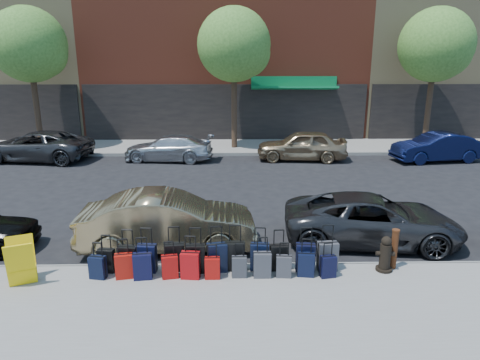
{
  "coord_description": "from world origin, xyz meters",
  "views": [
    {
      "loc": [
        0.39,
        -13.58,
        4.74
      ],
      "look_at": [
        0.61,
        -1.5,
        1.35
      ],
      "focal_mm": 32.0,
      "sensor_mm": 36.0,
      "label": 1
    }
  ],
  "objects_px": {
    "display_rack": "(21,262)",
    "car_near_1": "(168,222)",
    "tree_right": "(438,47)",
    "tree_left": "(32,47)",
    "car_far_2": "(302,145)",
    "fire_hydrant": "(385,255)",
    "car_far_3": "(437,147)",
    "suitcase_front_5": "(217,258)",
    "car_near_2": "(372,219)",
    "car_far_1": "(168,148)",
    "bollard": "(394,248)",
    "tree_center": "(237,47)",
    "car_far_0": "(37,146)"
  },
  "relations": [
    {
      "from": "tree_center",
      "to": "car_near_2",
      "type": "distance_m",
      "value": 13.77
    },
    {
      "from": "suitcase_front_5",
      "to": "car_near_2",
      "type": "bearing_deg",
      "value": 14.34
    },
    {
      "from": "bollard",
      "to": "tree_left",
      "type": "bearing_deg",
      "value": 134.33
    },
    {
      "from": "display_rack",
      "to": "car_far_0",
      "type": "xyz_separation_m",
      "value": [
        -5.04,
        12.34,
        0.09
      ]
    },
    {
      "from": "car_near_2",
      "to": "car_far_1",
      "type": "distance_m",
      "value": 12.03
    },
    {
      "from": "suitcase_front_5",
      "to": "car_far_1",
      "type": "bearing_deg",
      "value": 92.63
    },
    {
      "from": "tree_center",
      "to": "bollard",
      "type": "bearing_deg",
      "value": -76.53
    },
    {
      "from": "tree_right",
      "to": "car_far_2",
      "type": "relative_size",
      "value": 1.68
    },
    {
      "from": "fire_hydrant",
      "to": "car_near_2",
      "type": "height_order",
      "value": "car_near_2"
    },
    {
      "from": "tree_right",
      "to": "car_far_0",
      "type": "bearing_deg",
      "value": -173.15
    },
    {
      "from": "display_rack",
      "to": "car_near_2",
      "type": "height_order",
      "value": "car_near_2"
    },
    {
      "from": "bollard",
      "to": "car_far_1",
      "type": "xyz_separation_m",
      "value": [
        -6.78,
        11.68,
        -0.01
      ]
    },
    {
      "from": "display_rack",
      "to": "car_near_1",
      "type": "bearing_deg",
      "value": 12.63
    },
    {
      "from": "tree_right",
      "to": "display_rack",
      "type": "bearing_deg",
      "value": -135.87
    },
    {
      "from": "suitcase_front_5",
      "to": "car_far_3",
      "type": "distance_m",
      "value": 15.3
    },
    {
      "from": "fire_hydrant",
      "to": "car_near_1",
      "type": "relative_size",
      "value": 0.18
    },
    {
      "from": "bollard",
      "to": "car_far_1",
      "type": "distance_m",
      "value": 13.51
    },
    {
      "from": "car_near_2",
      "to": "car_far_3",
      "type": "bearing_deg",
      "value": -26.5
    },
    {
      "from": "car_far_2",
      "to": "car_far_3",
      "type": "xyz_separation_m",
      "value": [
        6.49,
        -0.41,
        -0.04
      ]
    },
    {
      "from": "bollard",
      "to": "car_near_2",
      "type": "xyz_separation_m",
      "value": [
        0.07,
        1.8,
        0.01
      ]
    },
    {
      "from": "tree_center",
      "to": "display_rack",
      "type": "distance_m",
      "value": 16.24
    },
    {
      "from": "tree_right",
      "to": "fire_hydrant",
      "type": "height_order",
      "value": "tree_right"
    },
    {
      "from": "car_far_2",
      "to": "car_far_0",
      "type": "bearing_deg",
      "value": -85.2
    },
    {
      "from": "tree_center",
      "to": "suitcase_front_5",
      "type": "height_order",
      "value": "tree_center"
    },
    {
      "from": "tree_right",
      "to": "suitcase_front_5",
      "type": "relative_size",
      "value": 6.83
    },
    {
      "from": "suitcase_front_5",
      "to": "car_far_2",
      "type": "bearing_deg",
      "value": 61.77
    },
    {
      "from": "car_far_0",
      "to": "car_far_2",
      "type": "bearing_deg",
      "value": 97.26
    },
    {
      "from": "car_far_1",
      "to": "car_far_2",
      "type": "bearing_deg",
      "value": 96.21
    },
    {
      "from": "bollard",
      "to": "car_far_2",
      "type": "xyz_separation_m",
      "value": [
        -0.26,
        11.68,
        0.11
      ]
    },
    {
      "from": "display_rack",
      "to": "car_near_1",
      "type": "xyz_separation_m",
      "value": [
        2.82,
        2.02,
        0.11
      ]
    },
    {
      "from": "car_near_2",
      "to": "suitcase_front_5",
      "type": "bearing_deg",
      "value": 121.41
    },
    {
      "from": "tree_left",
      "to": "car_far_2",
      "type": "relative_size",
      "value": 1.68
    },
    {
      "from": "car_near_1",
      "to": "car_far_1",
      "type": "bearing_deg",
      "value": 4.9
    },
    {
      "from": "car_far_0",
      "to": "car_far_1",
      "type": "relative_size",
      "value": 1.21
    },
    {
      "from": "tree_center",
      "to": "car_near_2",
      "type": "bearing_deg",
      "value": -74.37
    },
    {
      "from": "tree_right",
      "to": "fire_hydrant",
      "type": "distance_m",
      "value": 16.84
    },
    {
      "from": "car_far_3",
      "to": "car_near_2",
      "type": "bearing_deg",
      "value": -40.66
    },
    {
      "from": "display_rack",
      "to": "car_near_2",
      "type": "distance_m",
      "value": 8.54
    },
    {
      "from": "suitcase_front_5",
      "to": "car_far_3",
      "type": "height_order",
      "value": "car_far_3"
    },
    {
      "from": "tree_center",
      "to": "car_far_0",
      "type": "relative_size",
      "value": 1.4
    },
    {
      "from": "car_near_2",
      "to": "car_far_1",
      "type": "height_order",
      "value": "car_near_2"
    },
    {
      "from": "suitcase_front_5",
      "to": "car_far_1",
      "type": "xyz_separation_m",
      "value": [
        -2.76,
        11.78,
        0.14
      ]
    },
    {
      "from": "bollard",
      "to": "car_near_1",
      "type": "xyz_separation_m",
      "value": [
        -5.32,
        1.48,
        0.11
      ]
    },
    {
      "from": "display_rack",
      "to": "car_far_2",
      "type": "distance_m",
      "value": 14.54
    },
    {
      "from": "tree_left",
      "to": "car_far_0",
      "type": "relative_size",
      "value": 1.4
    },
    {
      "from": "tree_right",
      "to": "car_near_1",
      "type": "height_order",
      "value": "tree_right"
    },
    {
      "from": "tree_center",
      "to": "display_rack",
      "type": "relative_size",
      "value": 7.4
    },
    {
      "from": "fire_hydrant",
      "to": "car_far_0",
      "type": "xyz_separation_m",
      "value": [
        -12.94,
        11.92,
        0.19
      ]
    },
    {
      "from": "tree_center",
      "to": "car_near_1",
      "type": "distance_m",
      "value": 13.72
    },
    {
      "from": "fire_hydrant",
      "to": "car_near_2",
      "type": "distance_m",
      "value": 1.95
    }
  ]
}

